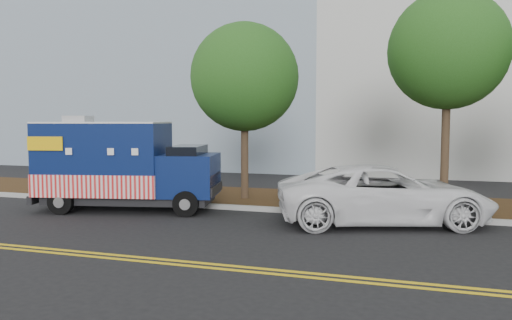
% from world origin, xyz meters
% --- Properties ---
extents(ground, '(120.00, 120.00, 0.00)m').
position_xyz_m(ground, '(0.00, 0.00, 0.00)').
color(ground, black).
rests_on(ground, ground).
extents(curb, '(120.00, 0.18, 0.15)m').
position_xyz_m(curb, '(0.00, 1.40, 0.07)').
color(curb, '#9E9E99').
rests_on(curb, ground).
extents(mulch_strip, '(120.00, 4.00, 0.15)m').
position_xyz_m(mulch_strip, '(0.00, 3.50, 0.07)').
color(mulch_strip, '#301D0D').
rests_on(mulch_strip, ground).
extents(centerline_near, '(120.00, 0.10, 0.01)m').
position_xyz_m(centerline_near, '(0.00, -4.45, 0.01)').
color(centerline_near, gold).
rests_on(centerline_near, ground).
extents(centerline_far, '(120.00, 0.10, 0.01)m').
position_xyz_m(centerline_far, '(0.00, -4.70, 0.01)').
color(centerline_far, gold).
rests_on(centerline_far, ground).
extents(tree_b, '(3.72, 3.72, 6.20)m').
position_xyz_m(tree_b, '(1.23, 2.89, 4.33)').
color(tree_b, '#38281C').
rests_on(tree_b, ground).
extents(tree_c, '(3.76, 3.76, 6.95)m').
position_xyz_m(tree_c, '(7.79, 3.63, 5.06)').
color(tree_c, '#38281C').
rests_on(tree_c, ground).
extents(sign_post, '(0.06, 0.06, 2.40)m').
position_xyz_m(sign_post, '(-5.04, 1.82, 1.20)').
color(sign_post, '#473828').
rests_on(sign_post, ground).
extents(food_truck, '(6.01, 3.22, 3.01)m').
position_xyz_m(food_truck, '(-2.10, 0.32, 1.36)').
color(food_truck, black).
rests_on(food_truck, ground).
extents(white_car, '(6.42, 4.38, 1.63)m').
position_xyz_m(white_car, '(6.07, 0.65, 0.82)').
color(white_car, white).
rests_on(white_car, ground).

